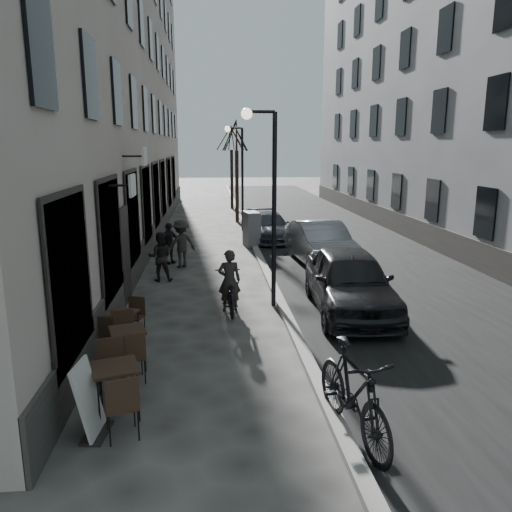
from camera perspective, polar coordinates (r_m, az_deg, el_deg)
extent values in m
plane|color=#373432|center=(8.04, 7.82, -19.02)|extent=(120.00, 120.00, 0.00)
cube|color=black|center=(23.69, 8.15, 2.23)|extent=(7.30, 60.00, 0.00)
cube|color=gray|center=(23.10, -0.69, 2.24)|extent=(0.25, 60.00, 0.12)
cube|color=gray|center=(23.86, -16.99, 21.22)|extent=(4.00, 35.00, 16.00)
cube|color=slate|center=(25.99, 21.48, 20.15)|extent=(4.00, 35.00, 16.00)
cylinder|color=black|center=(12.88, 2.09, 4.98)|extent=(0.12, 0.12, 5.00)
cylinder|color=black|center=(12.75, 0.56, 16.17)|extent=(0.70, 0.08, 0.08)
sphere|color=#FFF2CC|center=(12.71, -1.08, 15.95)|extent=(0.28, 0.28, 0.28)
cylinder|color=black|center=(24.77, -1.56, 8.63)|extent=(0.12, 0.12, 5.00)
cylinder|color=black|center=(24.70, -2.43, 14.41)|extent=(0.70, 0.08, 0.08)
sphere|color=#FFF2CC|center=(24.68, -3.27, 14.29)|extent=(0.28, 0.28, 0.28)
cylinder|color=black|center=(27.79, -2.19, 7.91)|extent=(0.20, 0.20, 3.90)
cylinder|color=black|center=(33.77, -2.78, 8.73)|extent=(0.20, 0.20, 3.90)
cube|color=black|center=(8.22, -15.82, -12.15)|extent=(0.86, 0.86, 0.04)
cylinder|color=black|center=(8.13, -17.50, -15.90)|extent=(0.03, 0.03, 0.80)
cylinder|color=black|center=(8.17, -13.30, -15.47)|extent=(0.03, 0.03, 0.80)
cylinder|color=black|center=(8.64, -17.84, -14.13)|extent=(0.03, 0.03, 0.80)
cylinder|color=black|center=(8.69, -13.91, -13.73)|extent=(0.03, 0.03, 0.80)
cube|color=black|center=(9.85, -14.50, -8.22)|extent=(0.80, 0.80, 0.04)
cylinder|color=black|center=(9.72, -15.78, -11.09)|extent=(0.02, 0.02, 0.75)
cylinder|color=black|center=(9.77, -12.57, -10.78)|extent=(0.02, 0.02, 0.75)
cylinder|color=black|center=(10.22, -16.09, -9.92)|extent=(0.02, 0.02, 0.75)
cylinder|color=black|center=(10.27, -13.05, -9.63)|extent=(0.02, 0.02, 0.75)
cube|color=black|center=(11.06, -15.09, -6.31)|extent=(0.74, 0.74, 0.04)
cylinder|color=black|center=(11.09, -16.72, -8.34)|extent=(0.02, 0.02, 0.68)
cylinder|color=black|center=(10.86, -14.43, -8.64)|extent=(0.02, 0.02, 0.68)
cylinder|color=black|center=(11.49, -15.51, -7.52)|extent=(0.02, 0.02, 0.68)
cylinder|color=black|center=(11.27, -13.27, -7.79)|extent=(0.02, 0.02, 0.68)
cube|color=black|center=(8.20, -17.75, -18.70)|extent=(0.39, 0.69, 0.04)
cube|color=silver|center=(7.95, -18.65, -15.18)|extent=(0.35, 0.68, 1.10)
cube|color=slate|center=(21.04, -0.52, 3.08)|extent=(0.71, 1.06, 1.47)
imported|color=black|center=(12.87, -3.06, -4.17)|extent=(0.72, 1.91, 0.99)
imported|color=black|center=(12.78, -3.07, -2.82)|extent=(0.60, 0.41, 1.62)
imported|color=black|center=(15.91, -10.90, -0.08)|extent=(0.76, 0.59, 1.56)
imported|color=#272422|center=(17.58, -8.57, 1.39)|extent=(1.24, 1.07, 1.67)
imported|color=black|center=(18.20, -9.94, 1.44)|extent=(0.92, 0.81, 1.49)
imported|color=black|center=(12.97, 10.66, -2.81)|extent=(2.20, 4.85, 1.62)
imported|color=gray|center=(17.97, 7.45, 1.43)|extent=(1.97, 4.73, 1.52)
imported|color=#3C3E48|center=(22.55, 1.45, 3.40)|extent=(1.99, 4.31, 1.22)
imported|color=black|center=(7.59, 11.05, -15.13)|extent=(1.03, 2.40, 1.40)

